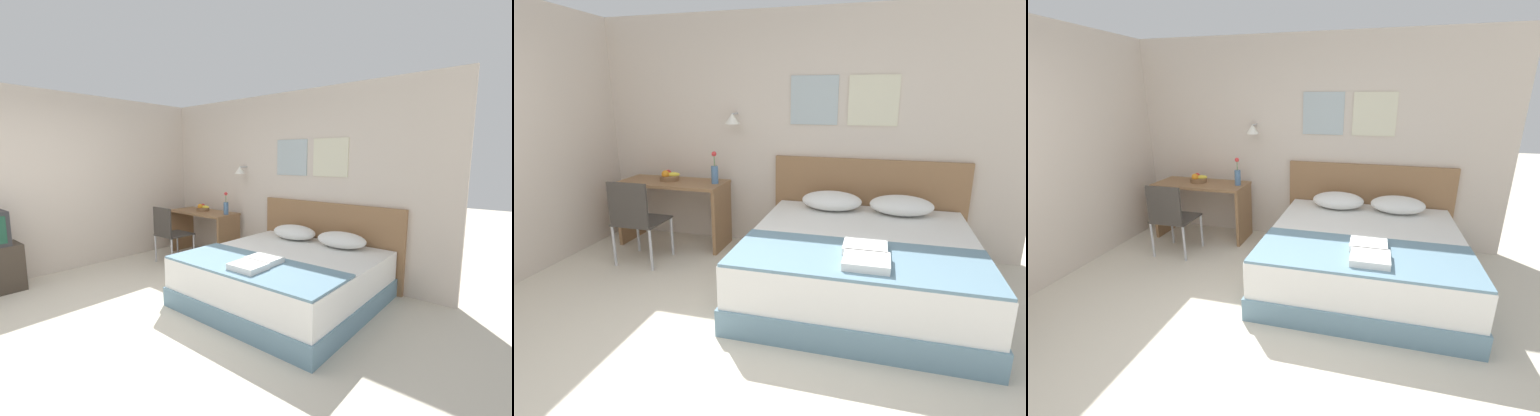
{
  "view_description": "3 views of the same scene",
  "coord_description": "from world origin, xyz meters",
  "views": [
    {
      "loc": [
        3.23,
        -1.52,
        1.68
      ],
      "look_at": [
        0.3,
        1.96,
        1.03
      ],
      "focal_mm": 24.0,
      "sensor_mm": 36.0,
      "label": 1
    },
    {
      "loc": [
        1.09,
        -1.76,
        1.76
      ],
      "look_at": [
        0.09,
        1.83,
        0.7
      ],
      "focal_mm": 28.0,
      "sensor_mm": 36.0,
      "label": 2
    },
    {
      "loc": [
        1.01,
        -1.74,
        1.91
      ],
      "look_at": [
        0.05,
        1.89,
        0.68
      ],
      "focal_mm": 24.0,
      "sensor_mm": 36.0,
      "label": 3
    }
  ],
  "objects": [
    {
      "name": "headboard",
      "position": [
        0.98,
        2.7,
        0.54
      ],
      "size": [
        2.1,
        0.06,
        1.08
      ],
      "color": "#8E6642",
      "rests_on": "ground_plane"
    },
    {
      "name": "wall_back",
      "position": [
        0.01,
        2.76,
        1.33
      ],
      "size": [
        5.23,
        0.31,
        2.65
      ],
      "color": "beige",
      "rests_on": "ground_plane"
    },
    {
      "name": "desk",
      "position": [
        -1.25,
        2.39,
        0.54
      ],
      "size": [
        1.26,
        0.55,
        0.77
      ],
      "color": "#8E6642",
      "rests_on": "ground_plane"
    },
    {
      "name": "folded_towel_near_foot",
      "position": [
        1.03,
        1.23,
        0.62
      ],
      "size": [
        0.33,
        0.29,
        0.06
      ],
      "color": "white",
      "rests_on": "throw_blanket"
    },
    {
      "name": "pillow_left",
      "position": [
        0.62,
        2.4,
        0.66
      ],
      "size": [
        0.63,
        0.43,
        0.2
      ],
      "color": "white",
      "rests_on": "bed"
    },
    {
      "name": "bed",
      "position": [
        0.98,
        1.67,
        0.28
      ],
      "size": [
        1.98,
        2.01,
        0.57
      ],
      "color": "#66899E",
      "rests_on": "ground_plane"
    },
    {
      "name": "pillow_right",
      "position": [
        1.34,
        2.4,
        0.66
      ],
      "size": [
        0.63,
        0.43,
        0.2
      ],
      "color": "white",
      "rests_on": "bed"
    },
    {
      "name": "flower_vase",
      "position": [
        -0.72,
        2.41,
        0.9
      ],
      "size": [
        0.08,
        0.08,
        0.37
      ],
      "color": "#4C7099",
      "rests_on": "desk"
    },
    {
      "name": "wall_left",
      "position": [
        -2.25,
        -0.13,
        1.32
      ],
      "size": [
        0.06,
        5.73,
        2.65
      ],
      "color": "beige",
      "rests_on": "ground_plane"
    },
    {
      "name": "throw_blanket",
      "position": [
        0.98,
        1.09,
        0.58
      ],
      "size": [
        1.92,
        0.8,
        0.02
      ],
      "color": "#66899E",
      "rests_on": "bed"
    },
    {
      "name": "fruit_bowl",
      "position": [
        -1.32,
        2.42,
        0.82
      ],
      "size": [
        0.24,
        0.22,
        0.13
      ],
      "color": "brown",
      "rests_on": "desk"
    },
    {
      "name": "desk_chair",
      "position": [
        -1.32,
        1.7,
        0.54
      ],
      "size": [
        0.48,
        0.48,
        0.92
      ],
      "color": "#3D3833",
      "rests_on": "ground_plane"
    },
    {
      "name": "ground_plane",
      "position": [
        0.0,
        0.0,
        0.0
      ],
      "size": [
        24.0,
        24.0,
        0.0
      ],
      "primitive_type": "plane",
      "color": "beige"
    },
    {
      "name": "folded_towel_mid_bed",
      "position": [
        1.05,
        0.95,
        0.62
      ],
      "size": [
        0.33,
        0.29,
        0.06
      ],
      "color": "white",
      "rests_on": "throw_blanket"
    }
  ]
}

